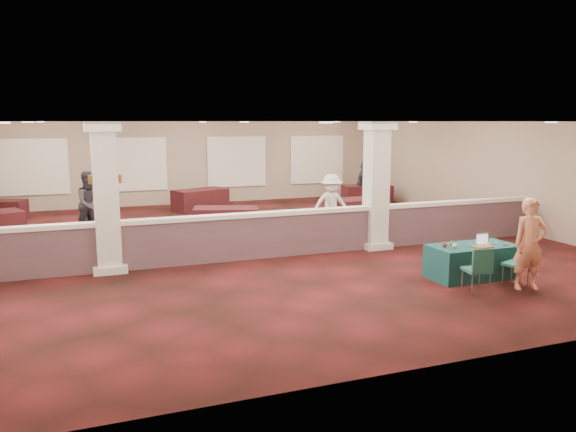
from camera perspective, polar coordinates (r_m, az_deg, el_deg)
name	(u,v)px	position (r m, az deg, el deg)	size (l,w,h in m)	color
ground	(246,245)	(14.81, -4.31, -2.93)	(16.00, 16.00, 0.00)	#461112
wall_back	(187,163)	(22.30, -10.21, 5.33)	(16.00, 0.04, 3.20)	gray
wall_front	(423,250)	(7.31, 13.57, -3.37)	(16.00, 0.04, 3.20)	gray
wall_right	(495,174)	(18.45, 20.26, 4.02)	(0.04, 16.00, 3.20)	gray
ceiling	(244,121)	(14.45, -4.47, 9.55)	(16.00, 16.00, 0.02)	white
partition_wall	(263,234)	(13.29, -2.51, -1.86)	(15.60, 0.28, 1.10)	#543840
column_left	(106,196)	(12.49, -18.00, 1.91)	(0.72, 0.72, 3.20)	silver
column_right	(376,184)	(14.33, 8.95, 3.20)	(0.72, 0.72, 3.20)	silver
sconce_left	(91,180)	(12.44, -19.38, 3.49)	(0.12, 0.12, 0.18)	brown
sconce_right	(119,179)	(12.46, -16.80, 3.64)	(0.12, 0.12, 0.18)	brown
near_table	(472,261)	(12.25, 18.16, -4.40)	(1.79, 0.89, 0.69)	#103D3C
conf_chair_main	(520,261)	(11.96, 22.52, -4.23)	(0.54, 0.54, 0.84)	#1F5D4D
conf_chair_side	(479,266)	(11.15, 18.83, -4.87)	(0.50, 0.50, 0.88)	#1F5D4D
woman	(530,244)	(11.70, 23.33, -2.63)	(0.64, 0.43, 1.77)	#FF946E
far_table_front_center	(226,220)	(16.33, -6.31, -0.43)	(1.85, 0.93, 0.75)	black
far_table_front_right	(358,210)	(18.09, 7.09, 0.56)	(1.90, 0.95, 0.77)	black
far_table_back_left	(0,210)	(20.72, -27.25, 0.54)	(1.60, 0.80, 0.65)	black
far_table_back_center	(200,200)	(20.59, -8.90, 1.62)	(1.91, 0.96, 0.78)	black
far_table_back_right	(367,195)	(22.10, 8.03, 2.15)	(1.85, 0.92, 0.75)	black
attendee_a	(90,204)	(16.70, -19.43, 1.17)	(0.88, 0.49, 1.83)	black
attendee_b	(331,205)	(15.80, 4.41, 1.08)	(1.11, 0.51, 1.74)	silver
attendee_c	(363,183)	(22.00, 7.67, 3.31)	(0.97, 0.46, 1.65)	black
attendee_d	(94,201)	(18.27, -19.07, 1.42)	(0.76, 0.41, 1.54)	black
laptop_base	(485,244)	(12.32, 19.41, -2.71)	(0.31, 0.22, 0.02)	silver
laptop_screen	(482,238)	(12.38, 19.11, -2.11)	(0.31, 0.01, 0.21)	silver
screen_glow	(482,239)	(12.37, 19.13, -2.18)	(0.28, 0.00, 0.18)	silver
knitting	(482,247)	(12.03, 19.12, -2.96)	(0.38, 0.28, 0.03)	#B9611D
yarn_cream	(455,246)	(11.78, 16.58, -2.90)	(0.10, 0.10, 0.10)	beige
yarn_red	(445,245)	(11.81, 15.62, -2.84)	(0.09, 0.09, 0.09)	maroon
yarn_grey	(452,243)	(12.00, 16.34, -2.67)	(0.10, 0.10, 0.10)	#4A4A4E
scissors	(505,245)	(12.37, 21.22, -2.78)	(0.11, 0.03, 0.01)	red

